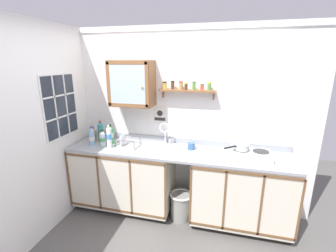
# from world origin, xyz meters

# --- Properties ---
(floor) EXTENTS (5.93, 5.93, 0.00)m
(floor) POSITION_xyz_m (0.00, 0.00, 0.00)
(floor) COLOR #565451
(floor) RESTS_ON ground
(back_wall) EXTENTS (3.53, 0.07, 2.53)m
(back_wall) POSITION_xyz_m (0.00, 0.72, 1.27)
(back_wall) COLOR white
(back_wall) RESTS_ON ground
(side_wall_left) EXTENTS (0.05, 3.50, 2.53)m
(side_wall_left) POSITION_xyz_m (-1.49, -0.25, 1.26)
(side_wall_left) COLOR white
(side_wall_left) RESTS_ON ground
(lower_cabinet_run) EXTENTS (1.40, 0.62, 0.92)m
(lower_cabinet_run) POSITION_xyz_m (-0.76, 0.39, 0.46)
(lower_cabinet_run) COLOR black
(lower_cabinet_run) RESTS_ON ground
(lower_cabinet_run_right) EXTENTS (1.22, 0.62, 0.92)m
(lower_cabinet_run_right) POSITION_xyz_m (0.85, 0.39, 0.46)
(lower_cabinet_run_right) COLOR black
(lower_cabinet_run_right) RESTS_ON ground
(countertop) EXTENTS (2.89, 0.64, 0.03)m
(countertop) POSITION_xyz_m (0.00, 0.39, 0.93)
(countertop) COLOR #9EA3A8
(countertop) RESTS_ON lower_cabinet_run
(backsplash) EXTENTS (2.89, 0.02, 0.08)m
(backsplash) POSITION_xyz_m (0.00, 0.69, 0.99)
(backsplash) COLOR #9EA3A8
(backsplash) RESTS_ON countertop
(sink) EXTENTS (0.55, 0.41, 0.44)m
(sink) POSITION_xyz_m (-0.22, 0.43, 0.92)
(sink) COLOR silver
(sink) RESTS_ON countertop
(hot_plate_stove) EXTENTS (0.47, 0.30, 0.09)m
(hot_plate_stove) POSITION_xyz_m (0.92, 0.38, 0.99)
(hot_plate_stove) COLOR silver
(hot_plate_stove) RESTS_ON countertop
(saucepan) EXTENTS (0.30, 0.27, 0.07)m
(saucepan) POSITION_xyz_m (0.80, 0.40, 1.08)
(saucepan) COLOR silver
(saucepan) RESTS_ON hot_plate_stove
(bottle_water_clear_0) EXTENTS (0.08, 0.08, 0.23)m
(bottle_water_clear_0) POSITION_xyz_m (-1.03, 0.33, 1.05)
(bottle_water_clear_0) COLOR silver
(bottle_water_clear_0) RESTS_ON countertop
(bottle_soda_green_1) EXTENTS (0.08, 0.08, 0.28)m
(bottle_soda_green_1) POSITION_xyz_m (-0.94, 0.42, 1.08)
(bottle_soda_green_1) COLOR #4CB266
(bottle_soda_green_1) RESTS_ON countertop
(bottle_water_blue_2) EXTENTS (0.08, 0.08, 0.26)m
(bottle_water_blue_2) POSITION_xyz_m (-1.20, 0.34, 1.06)
(bottle_water_blue_2) COLOR #8CB7E0
(bottle_water_blue_2) RESTS_ON countertop
(bottle_detergent_teal_3) EXTENTS (0.08, 0.08, 0.30)m
(bottle_detergent_teal_3) POSITION_xyz_m (-1.15, 0.51, 1.09)
(bottle_detergent_teal_3) COLOR teal
(bottle_detergent_teal_3) RESTS_ON countertop
(bottle_juice_amber_4) EXTENTS (0.08, 0.08, 0.22)m
(bottle_juice_amber_4) POSITION_xyz_m (-1.25, 0.47, 1.04)
(bottle_juice_amber_4) COLOR gold
(bottle_juice_amber_4) RESTS_ON countertop
(bottle_opaque_white_5) EXTENTS (0.07, 0.07, 0.31)m
(bottle_opaque_white_5) POSITION_xyz_m (-0.90, 0.29, 1.10)
(bottle_opaque_white_5) COLOR white
(bottle_opaque_white_5) RESTS_ON countertop
(dish_rack) EXTENTS (0.29, 0.24, 0.17)m
(dish_rack) POSITION_xyz_m (-0.69, 0.38, 0.97)
(dish_rack) COLOR #B2B2B7
(dish_rack) RESTS_ON countertop
(mug) EXTENTS (0.10, 0.13, 0.09)m
(mug) POSITION_xyz_m (0.18, 0.49, 0.99)
(mug) COLOR #3F6699
(mug) RESTS_ON countertop
(wall_cabinet) EXTENTS (0.59, 0.33, 0.60)m
(wall_cabinet) POSITION_xyz_m (-0.65, 0.55, 1.79)
(wall_cabinet) COLOR brown
(spice_shelf) EXTENTS (0.74, 0.14, 0.23)m
(spice_shelf) POSITION_xyz_m (0.08, 0.63, 1.72)
(spice_shelf) COLOR brown
(warning_sign) EXTENTS (0.18, 0.01, 0.24)m
(warning_sign) POSITION_xyz_m (-0.31, 0.70, 1.33)
(warning_sign) COLOR silver
(window) EXTENTS (0.03, 0.61, 0.82)m
(window) POSITION_xyz_m (-1.46, 0.12, 1.52)
(window) COLOR #262D38
(trash_bin) EXTENTS (0.30, 0.30, 0.37)m
(trash_bin) POSITION_xyz_m (0.09, 0.31, 0.19)
(trash_bin) COLOR gray
(trash_bin) RESTS_ON ground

